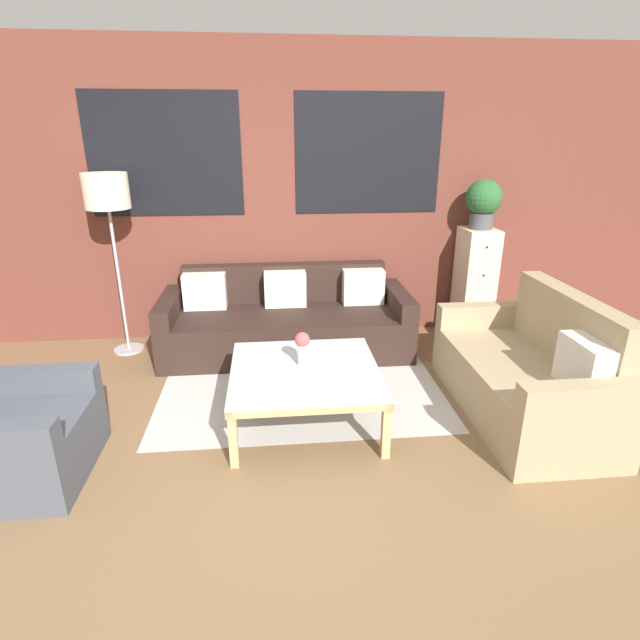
{
  "coord_description": "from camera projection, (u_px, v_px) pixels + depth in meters",
  "views": [
    {
      "loc": [
        -0.01,
        -2.54,
        1.98
      ],
      "look_at": [
        0.37,
        1.26,
        0.55
      ],
      "focal_mm": 28.0,
      "sensor_mm": 36.0,
      "label": 1
    }
  ],
  "objects": [
    {
      "name": "armchair_corner",
      "position": [
        10.0,
        436.0,
        2.99
      ],
      "size": [
        0.8,
        0.82,
        0.84
      ],
      "color": "#474C56",
      "rests_on": "ground_plane"
    },
    {
      "name": "wall_back_brick",
      "position": [
        270.0,
        197.0,
        4.84
      ],
      "size": [
        8.4,
        0.09,
        2.8
      ],
      "color": "brown",
      "rests_on": "ground_plane"
    },
    {
      "name": "rug",
      "position": [
        300.0,
        383.0,
        4.21
      ],
      "size": [
        2.28,
        1.74,
        0.0
      ],
      "color": "#BCB7B2",
      "rests_on": "ground_plane"
    },
    {
      "name": "floor_lamp",
      "position": [
        107.0,
        199.0,
        4.36
      ],
      "size": [
        0.39,
        0.39,
        1.67
      ],
      "color": "#B2B2B7",
      "rests_on": "ground_plane"
    },
    {
      "name": "potted_plant",
      "position": [
        483.0,
        201.0,
        4.79
      ],
      "size": [
        0.34,
        0.34,
        0.47
      ],
      "color": "#47474C",
      "rests_on": "drawer_cabinet"
    },
    {
      "name": "ground_plane",
      "position": [
        280.0,
        477.0,
        3.06
      ],
      "size": [
        16.0,
        16.0,
        0.0
      ],
      "primitive_type": "plane",
      "color": "brown"
    },
    {
      "name": "drawer_cabinet",
      "position": [
        474.0,
        283.0,
        5.07
      ],
      "size": [
        0.32,
        0.41,
        1.11
      ],
      "color": "beige",
      "rests_on": "ground_plane"
    },
    {
      "name": "coffee_table",
      "position": [
        305.0,
        376.0,
        3.54
      ],
      "size": [
        1.04,
        1.04,
        0.42
      ],
      "color": "silver",
      "rests_on": "ground_plane"
    },
    {
      "name": "settee_vintage",
      "position": [
        529.0,
        376.0,
        3.67
      ],
      "size": [
        0.8,
        1.59,
        0.92
      ],
      "color": "tan",
      "rests_on": "ground_plane"
    },
    {
      "name": "couch_dark",
      "position": [
        286.0,
        322.0,
        4.8
      ],
      "size": [
        2.31,
        0.88,
        0.78
      ],
      "color": "black",
      "rests_on": "ground_plane"
    },
    {
      "name": "flower_vase",
      "position": [
        302.0,
        346.0,
        3.53
      ],
      "size": [
        0.11,
        0.11,
        0.25
      ],
      "color": "silver",
      "rests_on": "coffee_table"
    }
  ]
}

